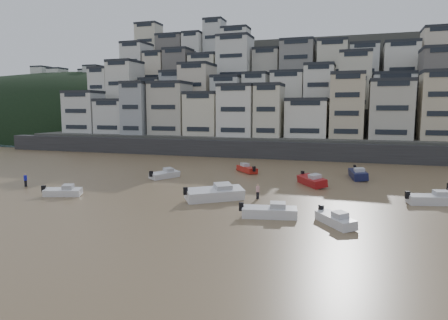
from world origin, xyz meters
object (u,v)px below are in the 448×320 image
(boat_b, at_px, (335,218))
(boat_d, at_px, (433,197))
(boat_h, at_px, (247,168))
(boat_j, at_px, (63,191))
(boat_a, at_px, (270,210))
(person_blue, at_px, (25,180))
(boat_f, at_px, (165,174))
(person_pink, at_px, (258,191))
(boat_e, at_px, (312,179))
(boat_i, at_px, (358,172))
(boat_c, at_px, (215,192))

(boat_b, bearing_deg, boat_d, 103.57)
(boat_h, xyz_separation_m, boat_j, (-16.04, -23.64, -0.08))
(boat_a, relative_size, person_blue, 3.21)
(boat_a, distance_m, boat_b, 6.01)
(boat_b, distance_m, boat_d, 14.76)
(boat_b, height_order, person_blue, person_blue)
(boat_j, bearing_deg, boat_f, 49.37)
(boat_f, bearing_deg, person_pink, -93.75)
(boat_e, height_order, boat_i, boat_i)
(boat_h, bearing_deg, boat_b, 168.76)
(boat_i, distance_m, person_pink, 20.76)
(boat_j, xyz_separation_m, person_blue, (-8.58, 3.22, 0.23))
(boat_d, height_order, boat_i, boat_i)
(boat_a, height_order, boat_b, boat_a)
(boat_h, height_order, boat_i, boat_i)
(person_blue, bearing_deg, boat_j, -20.59)
(boat_b, relative_size, boat_c, 0.70)
(boat_a, xyz_separation_m, boat_b, (5.97, -0.65, -0.09))
(boat_c, xyz_separation_m, boat_h, (-1.68, 20.43, -0.25))
(person_blue, bearing_deg, boat_f, 38.05)
(boat_j, bearing_deg, boat_d, -6.20)
(boat_f, height_order, boat_j, boat_f)
(boat_c, height_order, boat_d, boat_c)
(boat_d, bearing_deg, boat_c, 179.20)
(boat_c, height_order, boat_i, boat_c)
(person_blue, height_order, person_pink, same)
(boat_a, xyz_separation_m, person_pink, (-2.84, 7.27, 0.11))
(boat_c, distance_m, boat_f, 16.38)
(boat_c, xyz_separation_m, boat_f, (-11.77, 11.38, -0.26))
(boat_a, height_order, boat_d, boat_d)
(boat_c, distance_m, person_pink, 4.90)
(boat_i, bearing_deg, person_blue, -73.03)
(boat_b, relative_size, boat_i, 0.75)
(boat_b, bearing_deg, boat_e, 156.16)
(boat_e, height_order, boat_j, boat_e)
(boat_a, relative_size, boat_b, 1.13)
(boat_c, height_order, boat_f, boat_c)
(boat_b, bearing_deg, boat_c, -148.91)
(boat_b, bearing_deg, boat_f, -160.09)
(boat_d, xyz_separation_m, person_pink, (-18.43, -3.28, 0.08))
(boat_e, relative_size, person_blue, 3.48)
(person_pink, bearing_deg, boat_h, 108.33)
(boat_j, distance_m, person_pink, 22.73)
(boat_e, bearing_deg, boat_j, -91.99)
(boat_a, height_order, boat_f, boat_a)
(boat_e, xyz_separation_m, boat_f, (-21.11, -0.99, -0.12))
(boat_e, distance_m, boat_i, 9.62)
(boat_d, bearing_deg, boat_e, 138.58)
(boat_e, relative_size, person_pink, 3.48)
(boat_d, bearing_deg, person_blue, 171.89)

